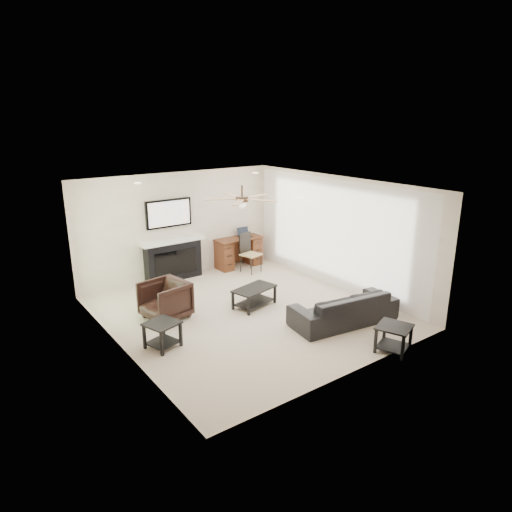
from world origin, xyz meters
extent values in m
plane|color=beige|center=(0.00, 0.00, 0.00)|extent=(5.50, 5.50, 0.00)
cube|color=white|center=(0.00, 0.00, 2.50)|extent=(5.00, 5.50, 0.04)
cube|color=#BFB0A2|center=(0.00, 2.75, 1.25)|extent=(5.00, 0.04, 2.50)
cube|color=#BFB0A2|center=(0.00, -2.75, 1.25)|extent=(5.00, 0.04, 2.50)
cube|color=#BFB0A2|center=(-2.50, 0.00, 1.25)|extent=(0.04, 5.50, 2.50)
cube|color=#BFB0A2|center=(2.50, 0.00, 1.25)|extent=(0.04, 5.50, 2.50)
cube|color=white|center=(2.45, 0.10, 1.23)|extent=(0.04, 5.10, 2.40)
cube|color=#93BC89|center=(-2.46, 1.55, 1.05)|extent=(0.04, 1.80, 2.10)
cylinder|color=#382619|center=(0.00, 0.10, 2.25)|extent=(1.40, 1.40, 0.30)
imported|color=black|center=(1.22, -1.44, 0.30)|extent=(2.13, 1.09, 0.59)
imported|color=black|center=(-1.38, 0.71, 0.37)|extent=(0.92, 0.90, 0.73)
cube|color=black|center=(0.32, 0.16, 0.20)|extent=(0.99, 0.70, 0.40)
cube|color=black|center=(1.07, -2.69, 0.23)|extent=(0.67, 0.67, 0.45)
cube|color=black|center=(-1.93, -0.34, 0.23)|extent=(0.63, 0.63, 0.45)
cube|color=black|center=(-0.27, 2.58, 0.95)|extent=(1.52, 0.34, 1.91)
cube|color=#3B200E|center=(1.52, 2.51, 0.38)|extent=(1.22, 0.56, 0.76)
cube|color=black|center=(1.52, 1.96, 0.48)|extent=(0.51, 0.53, 0.97)
cube|color=black|center=(1.72, 2.49, 0.88)|extent=(0.33, 0.24, 0.23)
camera|label=1|loc=(-4.73, -6.81, 3.70)|focal=32.00mm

